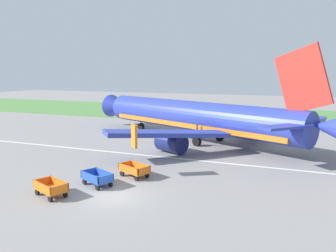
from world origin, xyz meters
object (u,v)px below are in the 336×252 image
(baggage_cart_second_in_row, at_px, (97,178))
(airplane, at_px, (200,117))
(baggage_cart_nearest, at_px, (51,188))
(baggage_cart_third_in_row, at_px, (134,170))

(baggage_cart_second_in_row, bearing_deg, airplane, 82.36)
(baggage_cart_nearest, xyz_separation_m, baggage_cart_third_in_row, (3.40, 6.11, 0.00))
(baggage_cart_nearest, bearing_deg, baggage_cart_second_in_row, 60.63)
(baggage_cart_nearest, height_order, baggage_cart_second_in_row, same)
(baggage_cart_nearest, relative_size, baggage_cart_second_in_row, 1.01)
(baggage_cart_nearest, bearing_deg, baggage_cart_third_in_row, 60.92)
(airplane, relative_size, baggage_cart_nearest, 9.98)
(airplane, xyz_separation_m, baggage_cart_nearest, (-4.30, -22.11, -2.45))
(airplane, distance_m, baggage_cart_second_in_row, 19.32)
(baggage_cart_nearest, bearing_deg, airplane, 78.99)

